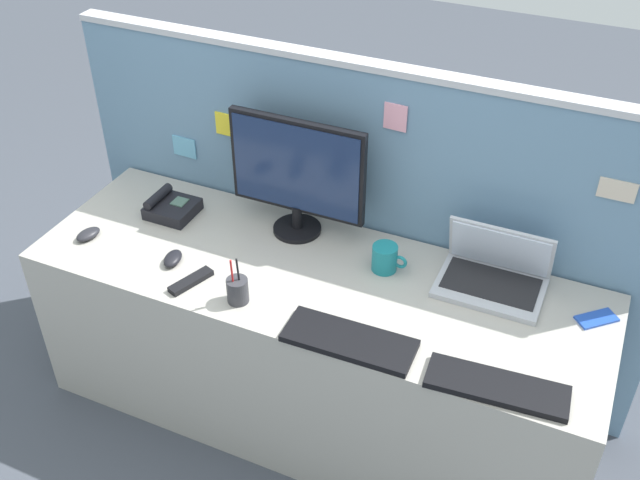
% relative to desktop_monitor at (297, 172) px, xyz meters
% --- Properties ---
extents(ground_plane, '(10.00, 10.00, 0.00)m').
position_rel_desktop_monitor_xyz_m(ground_plane, '(0.17, -0.23, -0.96)').
color(ground_plane, '#424751').
extents(desk, '(2.07, 0.68, 0.71)m').
position_rel_desktop_monitor_xyz_m(desk, '(0.17, -0.23, -0.61)').
color(desk, '#ADA89E').
rests_on(desk, ground_plane).
extents(cubicle_divider, '(2.31, 0.08, 1.36)m').
position_rel_desktop_monitor_xyz_m(cubicle_divider, '(0.17, 0.15, -0.28)').
color(cubicle_divider, '#6084A3').
rests_on(cubicle_divider, ground_plane).
extents(desktop_monitor, '(0.53, 0.18, 0.46)m').
position_rel_desktop_monitor_xyz_m(desktop_monitor, '(0.00, 0.00, 0.00)').
color(desktop_monitor, black).
rests_on(desktop_monitor, desk).
extents(laptop, '(0.36, 0.26, 0.22)m').
position_rel_desktop_monitor_xyz_m(laptop, '(0.76, -0.02, -0.20)').
color(laptop, '#B2B5BC').
rests_on(laptop, desk).
extents(desk_phone, '(0.18, 0.17, 0.08)m').
position_rel_desktop_monitor_xyz_m(desk_phone, '(-0.50, -0.11, -0.23)').
color(desk_phone, black).
rests_on(desk_phone, desk).
extents(keyboard_main, '(0.42, 0.17, 0.02)m').
position_rel_desktop_monitor_xyz_m(keyboard_main, '(0.41, -0.49, -0.24)').
color(keyboard_main, black).
rests_on(keyboard_main, desk).
extents(keyboard_spare, '(0.43, 0.17, 0.02)m').
position_rel_desktop_monitor_xyz_m(keyboard_spare, '(0.89, -0.49, -0.24)').
color(keyboard_spare, black).
rests_on(keyboard_spare, desk).
extents(computer_mouse_right_hand, '(0.08, 0.11, 0.03)m').
position_rel_desktop_monitor_xyz_m(computer_mouse_right_hand, '(-0.32, -0.37, -0.24)').
color(computer_mouse_right_hand, black).
rests_on(computer_mouse_right_hand, desk).
extents(computer_mouse_left_hand, '(0.08, 0.11, 0.03)m').
position_rel_desktop_monitor_xyz_m(computer_mouse_left_hand, '(-0.70, -0.37, -0.24)').
color(computer_mouse_left_hand, '#232328').
rests_on(computer_mouse_left_hand, desk).
extents(pen_cup, '(0.07, 0.07, 0.18)m').
position_rel_desktop_monitor_xyz_m(pen_cup, '(-0.01, -0.46, -0.21)').
color(pen_cup, '#333338').
rests_on(pen_cup, desk).
extents(cell_phone_blue_case, '(0.14, 0.14, 0.01)m').
position_rel_desktop_monitor_xyz_m(cell_phone_blue_case, '(1.11, -0.06, -0.25)').
color(cell_phone_blue_case, blue).
rests_on(cell_phone_blue_case, desk).
extents(tv_remote, '(0.10, 0.17, 0.02)m').
position_rel_desktop_monitor_xyz_m(tv_remote, '(-0.20, -0.44, -0.25)').
color(tv_remote, black).
rests_on(tv_remote, desk).
extents(coffee_mug, '(0.13, 0.09, 0.10)m').
position_rel_desktop_monitor_xyz_m(coffee_mug, '(0.39, -0.09, -0.21)').
color(coffee_mug, '#197A84').
rests_on(coffee_mug, desk).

